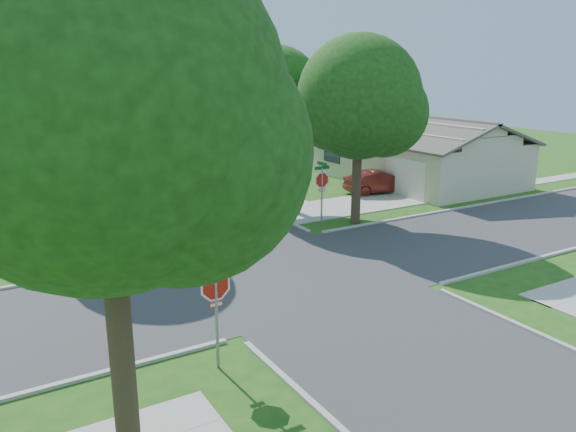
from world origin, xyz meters
The scene contains 20 objects.
ground centered at (0.00, 0.00, 0.00)m, with size 100.00×100.00×0.00m, color #1C5116.
road_ns centered at (0.00, 0.00, 0.00)m, with size 7.00×100.00×0.02m, color #333335.
sidewalk_ne centered at (6.10, 26.00, 0.02)m, with size 1.20×40.00×0.04m, color #9E9B91.
sidewalk_nw centered at (-6.10, 26.00, 0.02)m, with size 1.20×40.00×0.04m, color #9E9B91.
driveway centered at (7.90, 7.10, 0.03)m, with size 8.80×3.60×0.05m, color #9E9B91.
stop_sign_sw centered at (-4.70, -4.70, 2.03)m, with size 1.05×0.80×2.98m.
stop_sign_ne centered at (4.70, 4.70, 2.03)m, with size 1.05×0.80×2.98m.
tree_e_near centered at (4.75, 9.01, 5.64)m, with size 4.97×4.80×8.28m.
tree_e_mid centered at (4.76, 21.01, 6.25)m, with size 5.59×5.40×9.21m.
tree_e_far centered at (4.75, 34.01, 5.98)m, with size 5.17×5.00×8.72m.
tree_w_near centered at (-4.64, 9.01, 6.12)m, with size 5.38×5.20×8.97m.
tree_w_mid centered at (-4.64, 21.01, 6.49)m, with size 5.80×5.60×9.56m.
tree_w_far centered at (-4.65, 34.01, 5.51)m, with size 4.76×4.60×8.04m.
tree_sw_corner centered at (-7.44, -6.99, 6.26)m, with size 6.21×6.00×9.55m.
tree_ne_corner centered at (6.36, 4.21, 5.59)m, with size 5.80×5.60×8.66m.
house_ne_near centered at (15.99, 11.00, 1.52)m, with size 8.42×13.60×4.23m.
house_ne_far centered at (15.99, 29.00, 1.52)m, with size 8.42×13.60×4.23m.
car_driveway centered at (11.50, 8.70, 0.68)m, with size 1.43×4.11×1.35m, color #4D140F.
car_curb_east centered at (1.20, 22.03, 0.67)m, with size 1.58×3.93×1.34m, color black.
car_curb_west centered at (-3.20, 31.21, 0.59)m, with size 1.66×4.08×1.18m, color black.
Camera 1 is at (-9.55, -16.20, 7.14)m, focal length 35.00 mm.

